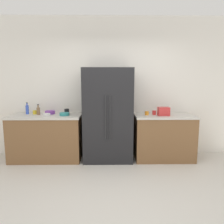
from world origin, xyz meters
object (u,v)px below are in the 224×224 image
Objects in this scene: refrigerator at (108,115)px; toaster at (164,111)px; bottle_b at (38,111)px; bowl_b at (65,114)px; bottle_a at (27,109)px; cup_b at (147,113)px; bowl_a at (47,115)px; bowl_c at (50,112)px; cup_c at (67,111)px; cup_a at (154,113)px; cup_d at (35,112)px.

refrigerator is 8.20× the size of toaster.
bottle_b is 0.56m from bowl_b.
bottle_a is 2.44m from cup_b.
cup_b is at bearing -0.10° from refrigerator.
refrigerator is at bearing 3.11° from bowl_a.
bowl_a is (-1.98, -0.06, -0.01)m from cup_b.
bowl_c is at bearing 174.32° from toaster.
bowl_c is (-0.35, 0.01, -0.02)m from cup_c.
bowl_b is (0.54, -0.10, -0.05)m from bottle_b.
bottle_b is at bearing -170.66° from cup_c.
cup_b is 1.98m from bowl_c.
toaster is at bearing -5.68° from bowl_c.
bowl_b is at bearing -177.47° from cup_a.
bottle_a is at bearing -178.09° from bowl_c.
toaster is 2.50m from bottle_b.
bowl_b is at bearing -30.01° from bowl_c.
refrigerator is at bearing -7.53° from bowl_c.
bottle_a is 2.26× the size of cup_c.
cup_a is 2.13m from bowl_c.
cup_c reaches higher than cup_a.
refrigerator reaches higher than toaster.
bowl_a is (-1.20, -0.07, 0.02)m from refrigerator.
cup_d is at bearing -178.30° from cup_c.
bowl_b is at bearing -14.66° from cup_d.
refrigerator is 1.20m from bowl_a.
bottle_b is at bearing 177.05° from toaster.
bottle_b is 0.56m from cup_c.
cup_d is (-2.59, 0.20, -0.04)m from toaster.
bowl_c is (0.01, 0.22, 0.01)m from bowl_a.
bottle_b is 1.11× the size of bowl_b.
toaster is 0.20m from cup_a.
toaster is 1.96m from cup_c.
bowl_b is (0.64, -0.17, -0.01)m from cup_d.
bottle_a reaches higher than toaster.
bottle_a is (-2.75, 0.21, 0.01)m from toaster.
refrigerator reaches higher than bowl_c.
cup_c is (0.55, 0.09, -0.03)m from bottle_b.
cup_c is at bearing 174.71° from cup_b.
bowl_b is at bearing -91.91° from cup_c.
bowl_c reaches higher than bowl_b.
cup_b is at bearing -5.29° from cup_c.
cup_c is at bearing 1.70° from cup_d.
toaster reaches higher than cup_c.
bottle_b is 2.68× the size of cup_b.
cup_d is at bearing -4.72° from bottle_a.
toaster is at bearing -12.16° from cup_b.
bowl_c is at bearing 25.85° from bottle_b.
toaster is 2.79× the size of cup_d.
toaster is 2.78× the size of cup_a.
cup_d is at bearing 143.75° from bottle_b.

